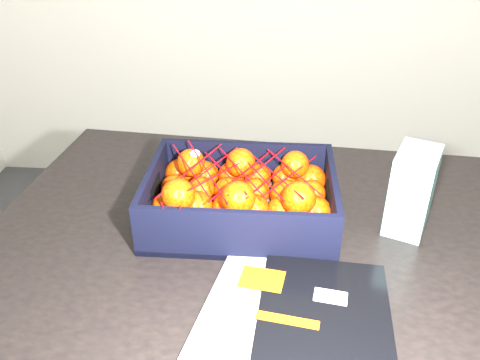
# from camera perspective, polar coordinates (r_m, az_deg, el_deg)

# --- Properties ---
(table) EXTENTS (1.27, 0.90, 0.75)m
(table) POSITION_cam_1_polar(r_m,az_deg,el_deg) (1.09, 4.45, -9.93)
(table) COLOR black
(table) RESTS_ON ground
(magazine_stack) EXTENTS (0.34, 0.34, 0.02)m
(magazine_stack) POSITION_cam_1_polar(r_m,az_deg,el_deg) (0.83, 6.17, -15.48)
(magazine_stack) COLOR silver
(magazine_stack) RESTS_ON table
(produce_crate) EXTENTS (0.38, 0.29, 0.11)m
(produce_crate) POSITION_cam_1_polar(r_m,az_deg,el_deg) (1.04, 0.13, -2.79)
(produce_crate) COLOR olive
(produce_crate) RESTS_ON table
(clementine_heap) EXTENTS (0.36, 0.27, 0.12)m
(clementine_heap) POSITION_cam_1_polar(r_m,az_deg,el_deg) (1.03, 0.11, -1.88)
(clementine_heap) COLOR #E63B04
(clementine_heap) RESTS_ON produce_crate
(mesh_net) EXTENTS (0.31, 0.25, 0.10)m
(mesh_net) POSITION_cam_1_polar(r_m,az_deg,el_deg) (0.99, -0.39, 0.59)
(mesh_net) COLOR red
(mesh_net) RESTS_ON clementine_heap
(retail_carton) EXTENTS (0.11, 0.13, 0.17)m
(retail_carton) POSITION_cam_1_polar(r_m,az_deg,el_deg) (1.04, 19.06, -1.13)
(retail_carton) COLOR silver
(retail_carton) RESTS_ON table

